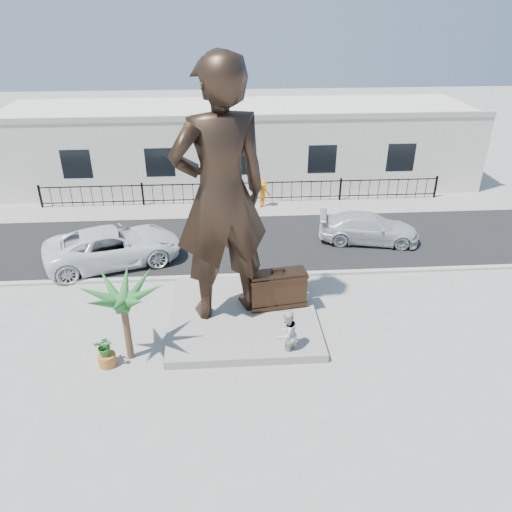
{
  "coord_description": "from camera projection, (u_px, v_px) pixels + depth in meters",
  "views": [
    {
      "loc": [
        -1.05,
        -13.36,
        10.45
      ],
      "look_at": [
        0.0,
        2.0,
        2.3
      ],
      "focal_mm": 35.0,
      "sensor_mm": 36.0,
      "label": 1
    }
  ],
  "objects": [
    {
      "name": "ground",
      "position": [
        260.0,
        344.0,
        16.73
      ],
      "size": [
        100.0,
        100.0,
        0.0
      ],
      "primitive_type": "plane",
      "color": "#9E9991",
      "rests_on": "ground"
    },
    {
      "name": "far_sidewalk",
      "position": [
        244.0,
        208.0,
        27.3
      ],
      "size": [
        40.0,
        2.5,
        0.02
      ],
      "primitive_type": "cube",
      "color": "#9E9991",
      "rests_on": "ground"
    },
    {
      "name": "palm_tree",
      "position": [
        131.0,
        357.0,
        16.15
      ],
      "size": [
        1.8,
        1.8,
        3.2
      ],
      "primitive_type": null,
      "color": "#215D26",
      "rests_on": "ground"
    },
    {
      "name": "tourist",
      "position": [
        287.0,
        334.0,
        15.81
      ],
      "size": [
        1.05,
        1.04,
        1.71
      ],
      "primitive_type": "imported",
      "rotation": [
        0.0,
        0.0,
        3.87
      ],
      "color": "silver",
      "rests_on": "ground"
    },
    {
      "name": "planter",
      "position": [
        107.0,
        360.0,
        15.71
      ],
      "size": [
        0.56,
        0.56,
        0.4
      ],
      "primitive_type": "cylinder",
      "color": "#A3642B",
      "rests_on": "ground"
    },
    {
      "name": "building",
      "position": [
        239.0,
        144.0,
        30.69
      ],
      "size": [
        28.0,
        7.0,
        4.4
      ],
      "primitive_type": "cube",
      "color": "silver",
      "rests_on": "ground"
    },
    {
      "name": "curb",
      "position": [
        252.0,
        276.0,
        20.67
      ],
      "size": [
        40.0,
        0.25,
        0.12
      ],
      "primitive_type": "cube",
      "color": "#A5A399",
      "rests_on": "ground"
    },
    {
      "name": "statue",
      "position": [
        220.0,
        195.0,
        15.97
      ],
      "size": [
        3.7,
        2.99,
        8.79
      ],
      "primitive_type": "imported",
      "rotation": [
        0.0,
        0.0,
        3.45
      ],
      "color": "black",
      "rests_on": "plinth"
    },
    {
      "name": "car_white",
      "position": [
        114.0,
        246.0,
        21.42
      ],
      "size": [
        6.26,
        4.24,
        1.59
      ],
      "primitive_type": "imported",
      "rotation": [
        0.0,
        0.0,
        1.88
      ],
      "color": "white",
      "rests_on": "street"
    },
    {
      "name": "car_silver",
      "position": [
        369.0,
        228.0,
        23.36
      ],
      "size": [
        4.89,
        2.71,
        1.34
      ],
      "primitive_type": "imported",
      "rotation": [
        0.0,
        0.0,
        1.38
      ],
      "color": "silver",
      "rests_on": "street"
    },
    {
      "name": "shrub",
      "position": [
        105.0,
        346.0,
        15.47
      ],
      "size": [
        0.67,
        0.6,
        0.65
      ],
      "primitive_type": "imported",
      "rotation": [
        0.0,
        0.0,
        -0.17
      ],
      "color": "#276220",
      "rests_on": "planter"
    },
    {
      "name": "worker",
      "position": [
        263.0,
        194.0,
        27.09
      ],
      "size": [
        1.12,
        0.96,
        1.51
      ],
      "primitive_type": "imported",
      "rotation": [
        0.0,
        0.0,
        0.51
      ],
      "color": "orange",
      "rests_on": "far_sidewalk"
    },
    {
      "name": "fence",
      "position": [
        243.0,
        193.0,
        27.73
      ],
      "size": [
        22.0,
        0.1,
        1.2
      ],
      "primitive_type": "cube",
      "color": "black",
      "rests_on": "ground"
    },
    {
      "name": "plinth",
      "position": [
        243.0,
        316.0,
        17.95
      ],
      "size": [
        5.2,
        5.2,
        0.3
      ],
      "primitive_type": "cube",
      "color": "gray",
      "rests_on": "ground"
    },
    {
      "name": "street",
      "position": [
        247.0,
        240.0,
        23.78
      ],
      "size": [
        40.0,
        7.0,
        0.01
      ],
      "primitive_type": "cube",
      "color": "black",
      "rests_on": "ground"
    },
    {
      "name": "suitcase",
      "position": [
        278.0,
        289.0,
        17.92
      ],
      "size": [
        2.09,
        0.94,
        1.42
      ],
      "primitive_type": "cube",
      "rotation": [
        0.0,
        0.0,
        0.15
      ],
      "color": "#301F14",
      "rests_on": "plinth"
    }
  ]
}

